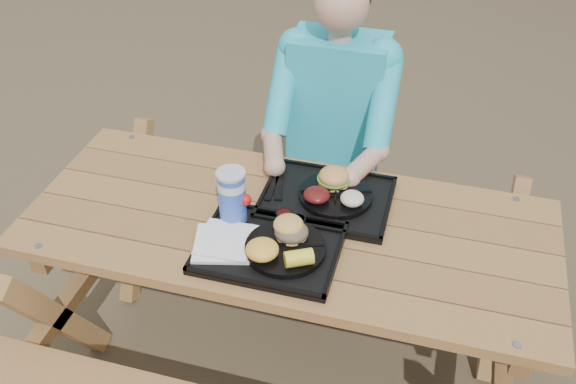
# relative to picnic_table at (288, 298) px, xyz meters

# --- Properties ---
(ground) EXTENTS (60.00, 60.00, 0.00)m
(ground) POSITION_rel_picnic_table_xyz_m (0.00, 0.00, -0.38)
(ground) COLOR #999999
(ground) RESTS_ON ground
(picnic_table) EXTENTS (1.80, 1.49, 0.75)m
(picnic_table) POSITION_rel_picnic_table_xyz_m (0.00, 0.00, 0.00)
(picnic_table) COLOR #999999
(picnic_table) RESTS_ON ground
(tray_near) EXTENTS (0.45, 0.35, 0.02)m
(tray_near) POSITION_rel_picnic_table_xyz_m (-0.02, -0.15, 0.39)
(tray_near) COLOR black
(tray_near) RESTS_ON picnic_table
(tray_far) EXTENTS (0.45, 0.35, 0.02)m
(tray_far) POSITION_rel_picnic_table_xyz_m (0.10, 0.14, 0.39)
(tray_far) COLOR black
(tray_far) RESTS_ON picnic_table
(plate_near) EXTENTS (0.26, 0.26, 0.02)m
(plate_near) POSITION_rel_picnic_table_xyz_m (0.04, -0.16, 0.41)
(plate_near) COLOR black
(plate_near) RESTS_ON tray_near
(plate_far) EXTENTS (0.26, 0.26, 0.02)m
(plate_far) POSITION_rel_picnic_table_xyz_m (0.13, 0.15, 0.41)
(plate_far) COLOR black
(plate_far) RESTS_ON tray_far
(napkin_stack) EXTENTS (0.22, 0.22, 0.02)m
(napkin_stack) POSITION_rel_picnic_table_xyz_m (-0.17, -0.19, 0.41)
(napkin_stack) COLOR white
(napkin_stack) RESTS_ON tray_near
(soda_cup) EXTENTS (0.09, 0.09, 0.18)m
(soda_cup) POSITION_rel_picnic_table_xyz_m (-0.18, -0.06, 0.49)
(soda_cup) COLOR blue
(soda_cup) RESTS_ON tray_near
(condiment_bbq) EXTENTS (0.06, 0.06, 0.03)m
(condiment_bbq) POSITION_rel_picnic_table_xyz_m (-0.01, -0.02, 0.41)
(condiment_bbq) COLOR black
(condiment_bbq) RESTS_ON tray_near
(condiment_mustard) EXTENTS (0.05, 0.05, 0.03)m
(condiment_mustard) POSITION_rel_picnic_table_xyz_m (0.04, -0.03, 0.41)
(condiment_mustard) COLOR yellow
(condiment_mustard) RESTS_ON tray_near
(sandwich) EXTENTS (0.10, 0.10, 0.11)m
(sandwich) POSITION_rel_picnic_table_xyz_m (0.04, -0.11, 0.47)
(sandwich) COLOR #E3A850
(sandwich) RESTS_ON plate_near
(mac_cheese) EXTENTS (0.10, 0.10, 0.05)m
(mac_cheese) POSITION_rel_picnic_table_xyz_m (-0.02, -0.22, 0.44)
(mac_cheese) COLOR yellow
(mac_cheese) RESTS_ON plate_near
(corn_cob) EXTENTS (0.12, 0.12, 0.05)m
(corn_cob) POSITION_rel_picnic_table_xyz_m (0.10, -0.23, 0.44)
(corn_cob) COLOR yellow
(corn_cob) RESTS_ON plate_near
(cutlery_far) EXTENTS (0.06, 0.16, 0.01)m
(cutlery_far) POSITION_rel_picnic_table_xyz_m (-0.08, 0.16, 0.40)
(cutlery_far) COLOR black
(cutlery_far) RESTS_ON tray_far
(burger) EXTENTS (0.11, 0.11, 0.10)m
(burger) POSITION_rel_picnic_table_xyz_m (0.11, 0.20, 0.46)
(burger) COLOR #DB924D
(burger) RESTS_ON plate_far
(baked_beans) EXTENTS (0.09, 0.09, 0.04)m
(baked_beans) POSITION_rel_picnic_table_xyz_m (0.08, 0.10, 0.44)
(baked_beans) COLOR #571311
(baked_beans) RESTS_ON plate_far
(potato_salad) EXTENTS (0.08, 0.08, 0.05)m
(potato_salad) POSITION_rel_picnic_table_xyz_m (0.20, 0.11, 0.44)
(potato_salad) COLOR beige
(potato_salad) RESTS_ON plate_far
(diner) EXTENTS (0.48, 0.84, 1.28)m
(diner) POSITION_rel_picnic_table_xyz_m (0.02, 0.66, 0.27)
(diner) COLOR #19B4A7
(diner) RESTS_ON ground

